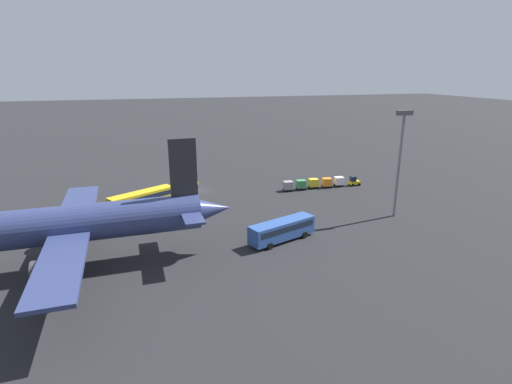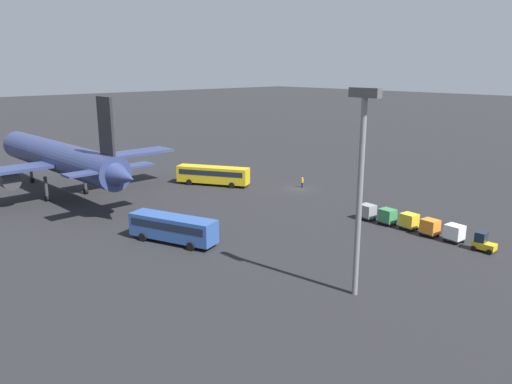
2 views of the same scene
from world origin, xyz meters
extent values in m
plane|color=#232326|center=(0.00, 0.00, 0.00)|extent=(600.00, 600.00, 0.00)
cylinder|color=navy|center=(22.41, 30.51, 6.13)|extent=(35.40, 5.45, 4.72)
cone|color=navy|center=(3.35, 30.11, 6.13)|extent=(6.22, 4.37, 4.24)
cube|color=navy|center=(20.43, 40.95, 5.54)|extent=(4.93, 16.33, 0.44)
cube|color=navy|center=(20.86, 19.99, 5.54)|extent=(4.93, 16.33, 0.44)
cube|color=#262628|center=(6.53, 30.18, 12.26)|extent=(3.54, 0.43, 7.55)
cube|color=navy|center=(6.17, 30.17, 6.60)|extent=(2.73, 12.31, 0.28)
cylinder|color=#38383D|center=(21.54, 38.53, 4.02)|extent=(4.29, 2.68, 2.59)
cylinder|color=#38383D|center=(21.87, 22.45, 4.02)|extent=(4.29, 2.68, 2.59)
cylinder|color=#38383D|center=(20.58, 33.54, 1.89)|extent=(0.50, 0.50, 3.77)
cylinder|color=black|center=(20.58, 33.54, 0.45)|extent=(0.91, 0.52, 0.90)
cylinder|color=#38383D|center=(20.71, 27.41, 1.89)|extent=(0.50, 0.50, 3.77)
cylinder|color=black|center=(20.71, 27.41, 0.45)|extent=(0.91, 0.52, 0.90)
cube|color=gold|center=(11.92, 8.64, 1.80)|extent=(12.11, 8.48, 2.71)
cube|color=#192333|center=(11.92, 8.64, 2.28)|extent=(11.26, 8.01, 0.87)
cylinder|color=black|center=(14.59, 11.75, 0.50)|extent=(1.02, 0.76, 1.00)
cylinder|color=black|center=(15.94, 9.40, 0.50)|extent=(1.02, 0.76, 1.00)
cylinder|color=black|center=(7.89, 7.88, 0.50)|extent=(1.02, 0.76, 1.00)
cylinder|color=black|center=(9.24, 5.53, 0.50)|extent=(1.02, 0.76, 1.00)
cube|color=#2D5199|center=(-7.51, 29.74, 1.78)|extent=(11.07, 6.16, 2.65)
cube|color=#192333|center=(-7.51, 29.74, 2.24)|extent=(10.27, 5.90, 0.85)
cylinder|color=black|center=(-4.83, 32.18, 0.50)|extent=(1.04, 0.62, 1.00)
cylinder|color=black|center=(-3.89, 29.58, 0.50)|extent=(1.04, 0.62, 1.00)
cylinder|color=black|center=(-11.13, 29.91, 0.50)|extent=(1.04, 0.62, 1.00)
cylinder|color=black|center=(-10.19, 27.30, 0.50)|extent=(1.04, 0.62, 1.00)
cube|color=gold|center=(-33.26, 6.35, 0.65)|extent=(2.45, 1.39, 0.70)
cube|color=#192333|center=(-32.84, 6.36, 1.55)|extent=(1.13, 1.21, 1.10)
cylinder|color=black|center=(-32.45, 7.08, 0.30)|extent=(0.61, 0.24, 0.60)
cylinder|color=black|center=(-32.39, 5.68, 0.30)|extent=(0.61, 0.24, 0.60)
cylinder|color=black|center=(-34.12, 7.01, 0.30)|extent=(0.61, 0.24, 0.60)
cylinder|color=black|center=(-34.07, 5.61, 0.30)|extent=(0.61, 0.24, 0.60)
cylinder|color=#1E1E2D|center=(0.26, -1.16, 0.42)|extent=(0.32, 0.32, 0.85)
cylinder|color=orange|center=(0.26, -1.16, 1.18)|extent=(0.38, 0.38, 0.65)
sphere|color=tan|center=(0.26, -1.16, 1.62)|extent=(0.24, 0.24, 0.24)
cube|color=#38383D|center=(-29.63, 5.96, 0.41)|extent=(2.16, 1.88, 0.10)
cube|color=silver|center=(-29.63, 5.96, 1.26)|extent=(2.06, 1.79, 1.60)
cylinder|color=black|center=(-28.81, 6.52, 0.18)|extent=(0.37, 0.16, 0.36)
cylinder|color=black|center=(-28.94, 5.25, 0.18)|extent=(0.37, 0.16, 0.36)
cylinder|color=black|center=(-30.32, 6.68, 0.18)|extent=(0.37, 0.16, 0.36)
cylinder|color=black|center=(-30.45, 5.40, 0.18)|extent=(0.37, 0.16, 0.36)
cube|color=#38383D|center=(-26.65, 6.07, 0.41)|extent=(2.16, 1.88, 0.10)
cube|color=orange|center=(-26.65, 6.07, 1.26)|extent=(2.06, 1.79, 1.60)
cylinder|color=black|center=(-25.82, 6.63, 0.18)|extent=(0.37, 0.16, 0.36)
cylinder|color=black|center=(-25.96, 5.36, 0.18)|extent=(0.37, 0.16, 0.36)
cylinder|color=black|center=(-27.34, 6.79, 0.18)|extent=(0.37, 0.16, 0.36)
cylinder|color=black|center=(-27.47, 5.51, 0.18)|extent=(0.37, 0.16, 0.36)
cube|color=#38383D|center=(-23.67, 5.71, 0.41)|extent=(2.16, 1.88, 0.10)
cube|color=gold|center=(-23.67, 5.71, 1.26)|extent=(2.06, 1.79, 1.60)
cylinder|color=black|center=(-22.84, 6.27, 0.18)|extent=(0.37, 0.16, 0.36)
cylinder|color=black|center=(-22.98, 5.00, 0.18)|extent=(0.37, 0.16, 0.36)
cylinder|color=black|center=(-24.36, 6.43, 0.18)|extent=(0.37, 0.16, 0.36)
cylinder|color=black|center=(-24.49, 5.15, 0.18)|extent=(0.37, 0.16, 0.36)
cube|color=#38383D|center=(-20.69, 5.93, 0.41)|extent=(2.16, 1.88, 0.10)
cube|color=#38844C|center=(-20.69, 5.93, 1.26)|extent=(2.06, 1.79, 1.60)
cylinder|color=black|center=(-19.86, 6.49, 0.18)|extent=(0.37, 0.16, 0.36)
cylinder|color=black|center=(-20.00, 5.22, 0.18)|extent=(0.37, 0.16, 0.36)
cylinder|color=black|center=(-21.37, 6.65, 0.18)|extent=(0.37, 0.16, 0.36)
cylinder|color=black|center=(-21.51, 5.37, 0.18)|extent=(0.37, 0.16, 0.36)
cube|color=#38383D|center=(-17.70, 6.04, 0.41)|extent=(2.16, 1.88, 0.10)
cube|color=gray|center=(-17.70, 6.04, 1.26)|extent=(2.06, 1.79, 1.60)
cylinder|color=black|center=(-16.88, 6.59, 0.18)|extent=(0.37, 0.16, 0.36)
cylinder|color=black|center=(-17.01, 5.32, 0.18)|extent=(0.37, 0.16, 0.36)
cylinder|color=black|center=(-18.39, 6.75, 0.18)|extent=(0.37, 0.16, 0.36)
cylinder|color=black|center=(-18.53, 5.48, 0.18)|extent=(0.37, 0.16, 0.36)
cylinder|color=slate|center=(-29.92, 25.48, 8.67)|extent=(0.50, 0.50, 17.33)
cube|color=#4C4C4C|center=(-29.92, 25.48, 17.73)|extent=(2.80, 0.70, 0.80)
camera|label=1|loc=(12.10, 81.01, 24.25)|focal=28.00mm
camera|label=2|loc=(-53.94, 59.90, 19.85)|focal=35.00mm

